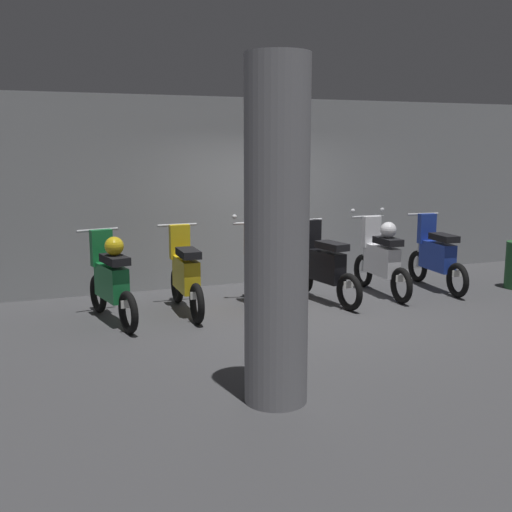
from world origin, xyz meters
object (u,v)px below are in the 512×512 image
object	(u,v)px
motorbike_slot_2	(260,269)
support_pillar	(277,235)
motorbike_slot_1	(185,275)
motorbike_slot_5	(436,256)
motorbike_slot_4	(381,258)
motorbike_slot_3	(323,266)
motorbike_slot_0	(111,279)

from	to	relation	value
motorbike_slot_2	support_pillar	world-z (taller)	support_pillar
motorbike_slot_1	motorbike_slot_5	world-z (taller)	same
support_pillar	motorbike_slot_5	bearing A→B (deg)	37.83
motorbike_slot_2	motorbike_slot_4	xyz separation A→B (m)	(2.04, 0.12, 0.00)
motorbike_slot_1	support_pillar	xyz separation A→B (m)	(-0.03, -3.26, 0.99)
motorbike_slot_1	motorbike_slot_3	size ratio (longest dim) A/B	1.01
motorbike_slot_0	motorbike_slot_4	xyz separation A→B (m)	(4.08, 0.07, 0.00)
motorbike_slot_5	support_pillar	distance (m)	5.30
motorbike_slot_0	motorbike_slot_1	xyz separation A→B (m)	(1.03, 0.14, -0.04)
motorbike_slot_3	support_pillar	bearing A→B (deg)	-123.60
motorbike_slot_0	support_pillar	xyz separation A→B (m)	(0.99, -3.12, 0.95)
motorbike_slot_1	motorbike_slot_2	size ratio (longest dim) A/B	1.00
motorbike_slot_0	motorbike_slot_1	bearing A→B (deg)	7.88
motorbike_slot_2	motorbike_slot_4	size ratio (longest dim) A/B	1.00
motorbike_slot_1	motorbike_slot_2	bearing A→B (deg)	-10.96
motorbike_slot_1	motorbike_slot_4	xyz separation A→B (m)	(3.06, -0.07, 0.04)
motorbike_slot_0	motorbike_slot_1	size ratio (longest dim) A/B	0.99
motorbike_slot_0	support_pillar	distance (m)	3.41
motorbike_slot_5	support_pillar	world-z (taller)	support_pillar
motorbike_slot_0	motorbike_slot_2	xyz separation A→B (m)	(2.05, -0.06, 0.00)
motorbike_slot_4	motorbike_slot_0	bearing A→B (deg)	-179.06
motorbike_slot_0	motorbike_slot_2	size ratio (longest dim) A/B	0.99
motorbike_slot_0	motorbike_slot_3	bearing A→B (deg)	-0.19
motorbike_slot_3	motorbike_slot_5	xyz separation A→B (m)	(2.05, 0.09, 0.00)
motorbike_slot_1	support_pillar	bearing A→B (deg)	-90.55
motorbike_slot_0	support_pillar	world-z (taller)	support_pillar
motorbike_slot_3	motorbike_slot_4	world-z (taller)	motorbike_slot_4
motorbike_slot_3	support_pillar	xyz separation A→B (m)	(-2.06, -3.11, 0.99)
motorbike_slot_0	motorbike_slot_1	distance (m)	1.04
motorbike_slot_0	motorbike_slot_2	distance (m)	2.05
motorbike_slot_2	motorbike_slot_4	distance (m)	2.04
motorbike_slot_0	motorbike_slot_4	world-z (taller)	motorbike_slot_4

